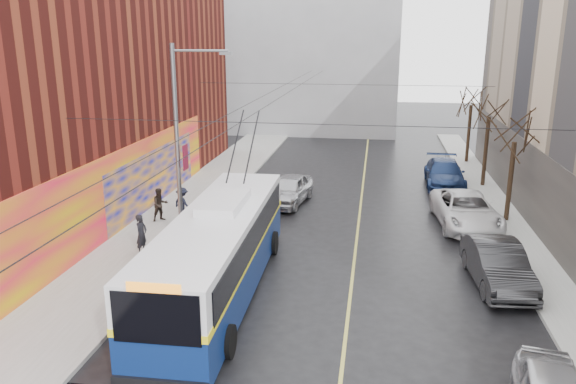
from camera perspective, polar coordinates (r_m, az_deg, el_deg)
name	(u,v)px	position (r m, az deg, el deg)	size (l,w,h in m)	color
sidewalk_left	(163,229)	(28.42, -12.57, -3.71)	(4.00, 60.00, 0.15)	gray
sidewalk_right	(525,249)	(27.39, 22.92, -5.36)	(2.00, 60.00, 0.15)	gray
lane_line	(358,227)	(28.44, 7.13, -3.58)	(0.12, 50.00, 0.01)	#BFB74C
building_left	(22,82)	(32.51, -25.44, 10.08)	(12.11, 36.00, 14.00)	#541510
building_far	(298,38)	(58.43, 0.98, 15.37)	(20.50, 12.10, 18.00)	gray
streetlight_pole	(181,142)	(24.74, -10.86, 4.97)	(2.65, 0.60, 9.00)	slate
catenary_wires	(281,99)	(28.20, -0.71, 9.41)	(18.00, 60.00, 0.22)	black
tree_near	(516,127)	(29.98, 22.17, 6.18)	(3.20, 3.20, 6.40)	black
tree_mid	(490,104)	(36.73, 19.85, 8.39)	(3.20, 3.20, 6.68)	black
tree_far	(472,94)	(43.60, 18.20, 9.40)	(3.20, 3.20, 6.57)	black
pigeons_flying	(277,97)	(24.21, -1.09, 9.68)	(1.63, 2.22, 1.41)	slate
trolleybus	(218,252)	(20.79, -7.08, -6.02)	(3.19, 12.83, 6.04)	#0B1E53
parked_car_b	(497,265)	(23.11, 20.50, -6.93)	(1.76, 5.06, 1.67)	#27272A
parked_car_c	(466,210)	(29.58, 17.61, -1.76)	(2.77, 6.02, 1.67)	silver
parked_car_d	(444,174)	(36.99, 15.61, 1.81)	(2.33, 5.72, 1.66)	navy
following_car	(289,190)	(31.98, 0.07, 0.25)	(1.93, 4.79, 1.63)	#AAABAF
pedestrian_a	(142,234)	(25.05, -14.66, -4.18)	(0.65, 0.42, 1.77)	black
pedestrian_b	(160,205)	(29.28, -12.86, -1.25)	(0.83, 0.64, 1.70)	black
pedestrian_c	(182,203)	(29.26, -10.67, -1.14)	(1.09, 0.63, 1.69)	black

